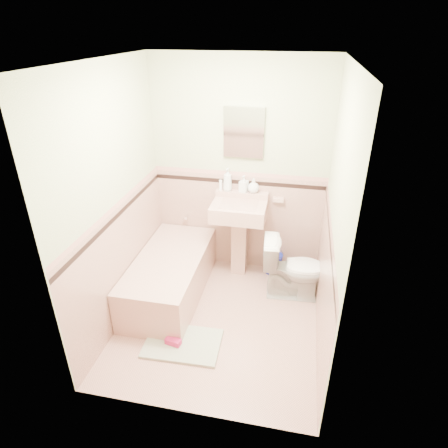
% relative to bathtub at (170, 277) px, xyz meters
% --- Properties ---
extents(floor, '(2.20, 2.20, 0.00)m').
position_rel_bathtub_xyz_m(floor, '(0.63, -0.33, -0.23)').
color(floor, tan).
rests_on(floor, ground).
extents(ceiling, '(2.20, 2.20, 0.00)m').
position_rel_bathtub_xyz_m(ceiling, '(0.63, -0.33, 2.27)').
color(ceiling, white).
rests_on(ceiling, ground).
extents(wall_back, '(2.50, 0.00, 2.50)m').
position_rel_bathtub_xyz_m(wall_back, '(0.63, 0.77, 1.02)').
color(wall_back, beige).
rests_on(wall_back, ground).
extents(wall_front, '(2.50, 0.00, 2.50)m').
position_rel_bathtub_xyz_m(wall_front, '(0.63, -1.43, 1.02)').
color(wall_front, beige).
rests_on(wall_front, ground).
extents(wall_left, '(0.00, 2.50, 2.50)m').
position_rel_bathtub_xyz_m(wall_left, '(-0.37, -0.33, 1.02)').
color(wall_left, beige).
rests_on(wall_left, ground).
extents(wall_right, '(0.00, 2.50, 2.50)m').
position_rel_bathtub_xyz_m(wall_right, '(1.63, -0.33, 1.02)').
color(wall_right, beige).
rests_on(wall_right, ground).
extents(wainscot_back, '(2.00, 0.00, 2.00)m').
position_rel_bathtub_xyz_m(wainscot_back, '(0.63, 0.76, 0.38)').
color(wainscot_back, tan).
rests_on(wainscot_back, ground).
extents(wainscot_front, '(2.00, 0.00, 2.00)m').
position_rel_bathtub_xyz_m(wainscot_front, '(0.63, -1.42, 0.38)').
color(wainscot_front, tan).
rests_on(wainscot_front, ground).
extents(wainscot_left, '(0.00, 2.20, 2.20)m').
position_rel_bathtub_xyz_m(wainscot_left, '(-0.36, -0.33, 0.38)').
color(wainscot_left, tan).
rests_on(wainscot_left, ground).
extents(wainscot_right, '(0.00, 2.20, 2.20)m').
position_rel_bathtub_xyz_m(wainscot_right, '(1.62, -0.33, 0.38)').
color(wainscot_right, tan).
rests_on(wainscot_right, ground).
extents(accent_back, '(2.00, 0.00, 2.00)m').
position_rel_bathtub_xyz_m(accent_back, '(0.63, 0.75, 0.90)').
color(accent_back, black).
rests_on(accent_back, ground).
extents(accent_front, '(2.00, 0.00, 2.00)m').
position_rel_bathtub_xyz_m(accent_front, '(0.63, -1.41, 0.90)').
color(accent_front, black).
rests_on(accent_front, ground).
extents(accent_left, '(0.00, 2.20, 2.20)m').
position_rel_bathtub_xyz_m(accent_left, '(-0.35, -0.33, 0.89)').
color(accent_left, black).
rests_on(accent_left, ground).
extents(accent_right, '(0.00, 2.20, 2.20)m').
position_rel_bathtub_xyz_m(accent_right, '(1.61, -0.33, 0.89)').
color(accent_right, black).
rests_on(accent_right, ground).
extents(cap_back, '(2.00, 0.00, 2.00)m').
position_rel_bathtub_xyz_m(cap_back, '(0.63, 0.75, 0.99)').
color(cap_back, tan).
rests_on(cap_back, ground).
extents(cap_front, '(2.00, 0.00, 2.00)m').
position_rel_bathtub_xyz_m(cap_front, '(0.63, -1.41, 0.99)').
color(cap_front, tan).
rests_on(cap_front, ground).
extents(cap_left, '(0.00, 2.20, 2.20)m').
position_rel_bathtub_xyz_m(cap_left, '(-0.35, -0.33, 1.00)').
color(cap_left, tan).
rests_on(cap_left, ground).
extents(cap_right, '(0.00, 2.20, 2.20)m').
position_rel_bathtub_xyz_m(cap_right, '(1.61, -0.33, 1.00)').
color(cap_right, tan).
rests_on(cap_right, ground).
extents(bathtub, '(0.70, 1.50, 0.45)m').
position_rel_bathtub_xyz_m(bathtub, '(0.00, 0.00, 0.00)').
color(bathtub, tan).
rests_on(bathtub, floor).
extents(tub_faucet, '(0.04, 0.12, 0.04)m').
position_rel_bathtub_xyz_m(tub_faucet, '(0.00, 0.72, 0.41)').
color(tub_faucet, silver).
rests_on(tub_faucet, wall_back).
extents(sink, '(0.61, 0.50, 0.96)m').
position_rel_bathtub_xyz_m(sink, '(0.68, 0.53, 0.25)').
color(sink, tan).
rests_on(sink, floor).
extents(sink_faucet, '(0.02, 0.02, 0.10)m').
position_rel_bathtub_xyz_m(sink_faucet, '(0.68, 0.67, 0.72)').
color(sink_faucet, silver).
rests_on(sink_faucet, sink).
extents(medicine_cabinet, '(0.44, 0.04, 0.55)m').
position_rel_bathtub_xyz_m(medicine_cabinet, '(0.68, 0.74, 1.47)').
color(medicine_cabinet, white).
rests_on(medicine_cabinet, wall_back).
extents(soap_dish, '(0.12, 0.07, 0.04)m').
position_rel_bathtub_xyz_m(soap_dish, '(1.10, 0.73, 0.72)').
color(soap_dish, tan).
rests_on(soap_dish, wall_back).
extents(soap_bottle_left, '(0.11, 0.11, 0.27)m').
position_rel_bathtub_xyz_m(soap_bottle_left, '(0.51, 0.71, 0.93)').
color(soap_bottle_left, '#B2B2B2').
rests_on(soap_bottle_left, sink).
extents(soap_bottle_mid, '(0.11, 0.11, 0.19)m').
position_rel_bathtub_xyz_m(soap_bottle_mid, '(0.70, 0.71, 0.89)').
color(soap_bottle_mid, '#B2B2B2').
rests_on(soap_bottle_mid, sink).
extents(soap_bottle_right, '(0.13, 0.13, 0.17)m').
position_rel_bathtub_xyz_m(soap_bottle_right, '(0.81, 0.71, 0.88)').
color(soap_bottle_right, '#B2B2B2').
rests_on(soap_bottle_right, sink).
extents(tube, '(0.05, 0.05, 0.12)m').
position_rel_bathtub_xyz_m(tube, '(0.43, 0.71, 0.86)').
color(tube, white).
rests_on(tube, sink).
extents(toilet, '(0.72, 0.45, 0.71)m').
position_rel_bathtub_xyz_m(toilet, '(1.35, 0.25, 0.13)').
color(toilet, white).
rests_on(toilet, floor).
extents(bucket, '(0.24, 0.24, 0.24)m').
position_rel_bathtub_xyz_m(bucket, '(1.09, 0.67, -0.10)').
color(bucket, '#192299').
rests_on(bucket, floor).
extents(bath_mat, '(0.73, 0.50, 0.03)m').
position_rel_bathtub_xyz_m(bath_mat, '(0.36, -0.74, -0.21)').
color(bath_mat, gray).
rests_on(bath_mat, floor).
extents(shoe, '(0.16, 0.10, 0.06)m').
position_rel_bathtub_xyz_m(shoe, '(0.28, -0.78, -0.17)').
color(shoe, '#BF1E59').
rests_on(shoe, bath_mat).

